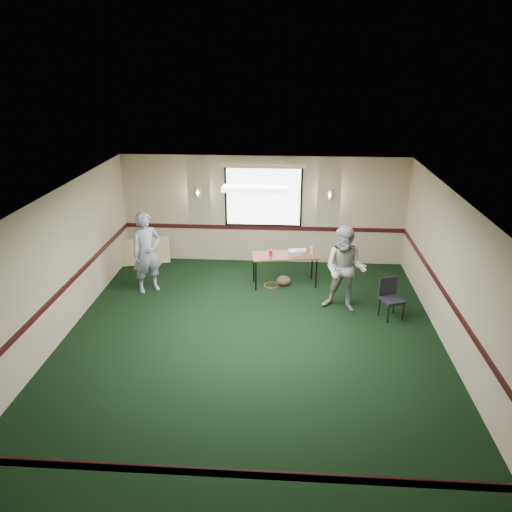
# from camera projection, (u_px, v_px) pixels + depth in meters

# --- Properties ---
(ground) EXTENTS (8.00, 8.00, 0.00)m
(ground) POSITION_uv_depth(u_px,v_px,m) (251.00, 343.00, 9.14)
(ground) COLOR black
(ground) RESTS_ON ground
(room_shell) EXTENTS (8.00, 8.02, 8.00)m
(room_shell) POSITION_uv_depth(u_px,v_px,m) (259.00, 225.00, 10.53)
(room_shell) COLOR tan
(room_shell) RESTS_ON ground
(folding_table) EXTENTS (1.56, 0.83, 0.74)m
(folding_table) POSITION_uv_depth(u_px,v_px,m) (285.00, 257.00, 11.24)
(folding_table) COLOR #582919
(folding_table) RESTS_ON ground
(projector) EXTENTS (0.32, 0.28, 0.10)m
(projector) POSITION_uv_depth(u_px,v_px,m) (296.00, 252.00, 11.21)
(projector) COLOR #97979F
(projector) RESTS_ON folding_table
(game_console) EXTENTS (0.22, 0.18, 0.05)m
(game_console) POSITION_uv_depth(u_px,v_px,m) (301.00, 250.00, 11.39)
(game_console) COLOR white
(game_console) RESTS_ON folding_table
(red_cup) EXTENTS (0.08, 0.08, 0.13)m
(red_cup) POSITION_uv_depth(u_px,v_px,m) (271.00, 253.00, 11.16)
(red_cup) COLOR #B10B16
(red_cup) RESTS_ON folding_table
(water_bottle) EXTENTS (0.06, 0.06, 0.18)m
(water_bottle) POSITION_uv_depth(u_px,v_px,m) (312.00, 250.00, 11.22)
(water_bottle) COLOR #8FCDEA
(water_bottle) RESTS_ON folding_table
(duffel_bag) EXTENTS (0.36, 0.29, 0.23)m
(duffel_bag) POSITION_uv_depth(u_px,v_px,m) (284.00, 281.00, 11.42)
(duffel_bag) COLOR #443A27
(duffel_bag) RESTS_ON ground
(cable_coil) EXTENTS (0.46, 0.46, 0.02)m
(cable_coil) POSITION_uv_depth(u_px,v_px,m) (271.00, 285.00, 11.44)
(cable_coil) COLOR #C83F19
(cable_coil) RESTS_ON ground
(folded_table) EXTENTS (1.30, 0.58, 0.67)m
(folded_table) POSITION_uv_depth(u_px,v_px,m) (143.00, 251.00, 12.54)
(folded_table) COLOR tan
(folded_table) RESTS_ON ground
(conference_chair) EXTENTS (0.52, 0.53, 0.82)m
(conference_chair) POSITION_uv_depth(u_px,v_px,m) (390.00, 295.00, 9.92)
(conference_chair) COLOR black
(conference_chair) RESTS_ON ground
(person_left) EXTENTS (0.79, 0.73, 1.81)m
(person_left) POSITION_uv_depth(u_px,v_px,m) (147.00, 252.00, 10.89)
(person_left) COLOR #445B96
(person_left) RESTS_ON ground
(person_right) EXTENTS (1.05, 0.92, 1.80)m
(person_right) POSITION_uv_depth(u_px,v_px,m) (345.00, 269.00, 10.04)
(person_right) COLOR #6E88AC
(person_right) RESTS_ON ground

